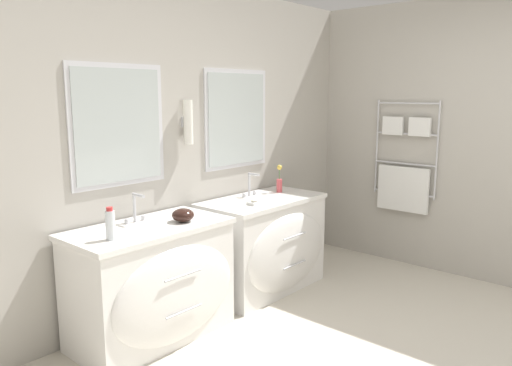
# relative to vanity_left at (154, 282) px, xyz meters

# --- Properties ---
(wall_back) EXTENTS (5.54, 0.16, 2.60)m
(wall_back) POSITION_rel_vanity_left_xyz_m (0.73, 0.38, 0.89)
(wall_back) COLOR #B2ADA3
(wall_back) RESTS_ON ground_plane
(wall_right) EXTENTS (0.13, 4.43, 2.60)m
(wall_right) POSITION_rel_vanity_left_xyz_m (2.73, -0.90, 0.87)
(wall_right) COLOR #B2ADA3
(wall_right) RESTS_ON ground_plane
(vanity_left) EXTENTS (1.14, 0.66, 0.82)m
(vanity_left) POSITION_rel_vanity_left_xyz_m (0.00, 0.00, 0.00)
(vanity_left) COLOR white
(vanity_left) RESTS_ON ground_plane
(vanity_right) EXTENTS (1.14, 0.66, 0.82)m
(vanity_right) POSITION_rel_vanity_left_xyz_m (1.22, 0.00, 0.00)
(vanity_right) COLOR white
(vanity_right) RESTS_ON ground_plane
(faucet_left) EXTENTS (0.17, 0.13, 0.21)m
(faucet_left) POSITION_rel_vanity_left_xyz_m (-0.00, 0.18, 0.51)
(faucet_left) COLOR silver
(faucet_left) RESTS_ON vanity_left
(faucet_right) EXTENTS (0.17, 0.13, 0.21)m
(faucet_right) POSITION_rel_vanity_left_xyz_m (1.22, 0.18, 0.51)
(faucet_right) COLOR silver
(faucet_right) RESTS_ON vanity_right
(toiletry_bottle) EXTENTS (0.06, 0.06, 0.21)m
(toiletry_bottle) POSITION_rel_vanity_left_xyz_m (-0.36, -0.06, 0.50)
(toiletry_bottle) COLOR silver
(toiletry_bottle) RESTS_ON vanity_left
(amenity_bowl) EXTENTS (0.16, 0.16, 0.10)m
(amenity_bowl) POSITION_rel_vanity_left_xyz_m (0.23, -0.05, 0.45)
(amenity_bowl) COLOR black
(amenity_bowl) RESTS_ON vanity_left
(flower_vase) EXTENTS (0.05, 0.05, 0.26)m
(flower_vase) POSITION_rel_vanity_left_xyz_m (1.54, 0.11, 0.51)
(flower_vase) COLOR #CC4C51
(flower_vase) RESTS_ON vanity_right
(soap_dish) EXTENTS (0.12, 0.08, 0.04)m
(soap_dish) POSITION_rel_vanity_left_xyz_m (0.99, -0.07, 0.42)
(soap_dish) COLOR white
(soap_dish) RESTS_ON vanity_right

